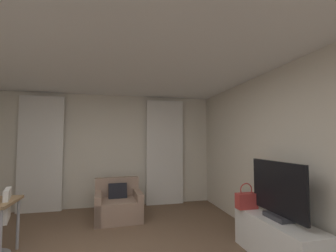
% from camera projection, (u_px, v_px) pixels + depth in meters
% --- Properties ---
extents(wall_window, '(5.12, 0.06, 2.60)m').
position_uv_depth(wall_window, '(107.00, 150.00, 5.42)').
color(wall_window, beige).
rests_on(wall_window, ground).
extents(wall_right, '(0.06, 6.12, 2.60)m').
position_uv_depth(wall_right, '(297.00, 158.00, 3.04)').
color(wall_right, beige).
rests_on(wall_right, ground).
extents(ceiling, '(5.12, 6.12, 0.06)m').
position_uv_depth(ceiling, '(100.00, 41.00, 2.55)').
color(ceiling, white).
rests_on(ceiling, wall_left).
extents(curtain_left_panel, '(0.90, 0.06, 2.50)m').
position_uv_depth(curtain_left_panel, '(41.00, 153.00, 4.98)').
color(curtain_left_panel, silver).
rests_on(curtain_left_panel, ground).
extents(curtain_right_panel, '(0.90, 0.06, 2.50)m').
position_uv_depth(curtain_right_panel, '(165.00, 152.00, 5.60)').
color(curtain_right_panel, silver).
rests_on(curtain_right_panel, ground).
extents(armchair, '(0.92, 0.84, 0.76)m').
position_uv_depth(armchair, '(118.00, 205.00, 4.50)').
color(armchair, '#997A66').
rests_on(armchair, ground).
extents(tv_console, '(0.47, 1.30, 0.54)m').
position_uv_depth(tv_console, '(278.00, 240.00, 2.92)').
color(tv_console, white).
rests_on(tv_console, ground).
extents(tv_flatscreen, '(0.20, 0.96, 0.73)m').
position_uv_depth(tv_flatscreen, '(278.00, 192.00, 2.93)').
color(tv_flatscreen, '#333338').
rests_on(tv_flatscreen, tv_console).
extents(handbag_primary, '(0.30, 0.14, 0.37)m').
position_uv_depth(handbag_primary, '(246.00, 200.00, 3.37)').
color(handbag_primary, '#B73833').
rests_on(handbag_primary, tv_console).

